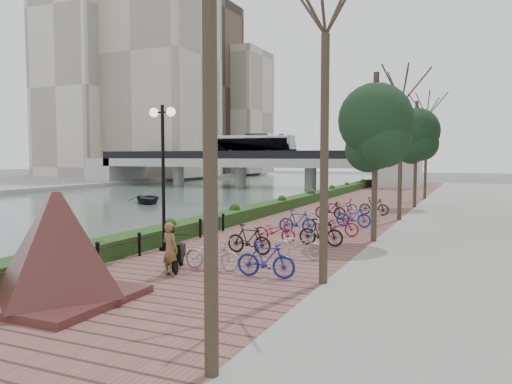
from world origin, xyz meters
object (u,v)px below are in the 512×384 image
Objects in this scene: granite_monument at (57,246)px; lamppost at (163,147)px; motorcycle at (178,253)px; boat at (147,198)px; pedestrian at (170,249)px.

granite_monument is 0.77× the size of lamppost.
boat is at bearing 103.29° from motorcycle.
granite_monument is 3.28m from pedestrian.
pedestrian is at bearing -96.61° from boat.
pedestrian is at bearing -53.26° from lamppost.
pedestrian is at bearing -99.19° from motorcycle.
granite_monument is 2.63× the size of pedestrian.
granite_monument is at bearing 86.54° from pedestrian.
motorcycle is at bearing -48.46° from lamppost.
granite_monument is 29.00m from boat.
motorcycle is at bearing -60.32° from pedestrian.
boat is (-16.22, 20.72, -0.57)m from motorcycle.
motorcycle is 0.41× the size of boat.
lamppost is at bearing 102.22° from granite_monument.
granite_monument reaches higher than pedestrian.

